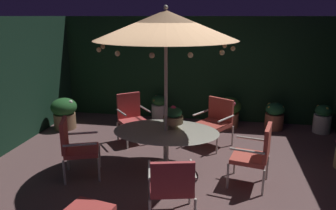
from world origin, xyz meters
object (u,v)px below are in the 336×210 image
object	(u,v)px
patio_chair_east	(256,152)
potted_plant_back_right	(228,111)
centerpiece_planter	(173,116)
patio_chair_north	(75,145)
patio_chair_northeast	(172,183)
patio_chair_southeast	(216,119)
potted_plant_back_left	(64,112)
patio_umbrella	(166,25)
potted_plant_left_near	(322,119)
patio_dining_table	(166,137)
patio_chair_south	(132,115)
potted_plant_right_far	(274,116)
potted_plant_right_near	(159,108)

from	to	relation	value
patio_chair_east	potted_plant_back_right	world-z (taller)	patio_chair_east
centerpiece_planter	patio_chair_east	xyz separation A→B (m)	(1.38, -0.45, -0.36)
patio_chair_north	potted_plant_back_right	distance (m)	3.90
centerpiece_planter	patio_chair_northeast	size ratio (longest dim) A/B	0.45
centerpiece_planter	patio_chair_north	distance (m)	1.70
patio_chair_southeast	potted_plant_back_left	bearing A→B (deg)	174.13
patio_umbrella	potted_plant_left_near	bearing A→B (deg)	37.54
centerpiece_planter	potted_plant_left_near	world-z (taller)	centerpiece_planter
patio_umbrella	patio_chair_east	world-z (taller)	patio_umbrella
potted_plant_left_near	potted_plant_back_left	distance (m)	6.00
patio_dining_table	patio_chair_northeast	world-z (taller)	patio_chair_northeast
patio_chair_south	potted_plant_right_far	xyz separation A→B (m)	(3.10, 1.33, -0.25)
patio_chair_east	patio_chair_north	bearing A→B (deg)	-175.59
patio_umbrella	potted_plant_back_left	size ratio (longest dim) A/B	3.74
centerpiece_planter	potted_plant_left_near	xyz separation A→B (m)	(3.08, 2.32, -0.60)
patio_chair_east	potted_plant_back_right	xyz separation A→B (m)	(-0.43, 2.79, -0.17)
patio_chair_south	potted_plant_left_near	world-z (taller)	patio_chair_south
patio_chair_north	potted_plant_back_left	xyz separation A→B (m)	(-1.34, 2.20, -0.16)
potted_plant_back_right	potted_plant_back_left	distance (m)	3.90
patio_dining_table	patio_umbrella	xyz separation A→B (m)	(0.00, 0.00, 1.87)
patio_umbrella	centerpiece_planter	size ratio (longest dim) A/B	6.72
patio_umbrella	potted_plant_right_near	xyz separation A→B (m)	(-0.67, 2.65, -2.12)
patio_dining_table	potted_plant_right_far	xyz separation A→B (m)	(2.13, 2.51, -0.26)
centerpiece_planter	patio_chair_east	bearing A→B (deg)	-18.05
patio_chair_south	potted_plant_left_near	bearing A→B (deg)	17.04
patio_chair_north	patio_chair_south	distance (m)	1.78
patio_umbrella	patio_chair_southeast	bearing A→B (deg)	58.05
patio_umbrella	potted_plant_left_near	size ratio (longest dim) A/B	4.25
patio_chair_east	potted_plant_right_near	size ratio (longest dim) A/B	1.52
patio_chair_north	patio_chair_east	xyz separation A→B (m)	(2.90, 0.22, 0.00)
centerpiece_planter	potted_plant_back_right	world-z (taller)	centerpiece_planter
potted_plant_right_near	potted_plant_back_right	bearing A→B (deg)	-5.86
patio_dining_table	potted_plant_back_right	xyz separation A→B (m)	(1.05, 2.47, -0.19)
centerpiece_planter	patio_chair_northeast	xyz separation A→B (m)	(0.25, -1.60, -0.39)
patio_umbrella	potted_plant_right_near	size ratio (longest dim) A/B	4.18
potted_plant_left_near	potted_plant_right_near	bearing A→B (deg)	176.97
patio_dining_table	patio_chair_northeast	xyz separation A→B (m)	(0.35, -1.47, -0.04)
patio_dining_table	centerpiece_planter	world-z (taller)	centerpiece_planter
centerpiece_planter	potted_plant_right_far	distance (m)	3.19
patio_chair_south	potted_plant_right_near	bearing A→B (deg)	78.79
patio_chair_north	potted_plant_back_right	xyz separation A→B (m)	(2.47, 3.02, -0.17)
centerpiece_planter	patio_chair_south	size ratio (longest dim) A/B	0.40
centerpiece_planter	potted_plant_back_left	world-z (taller)	centerpiece_planter
centerpiece_planter	potted_plant_right_far	world-z (taller)	centerpiece_planter
patio_chair_north	patio_chair_east	world-z (taller)	patio_chair_east
potted_plant_left_near	patio_umbrella	bearing A→B (deg)	-142.46
patio_chair_south	potted_plant_back_left	size ratio (longest dim) A/B	1.38
patio_chair_east	centerpiece_planter	bearing A→B (deg)	161.95
patio_umbrella	patio_chair_east	size ratio (longest dim) A/B	2.75
patio_chair_northeast	potted_plant_back_left	distance (m)	4.40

